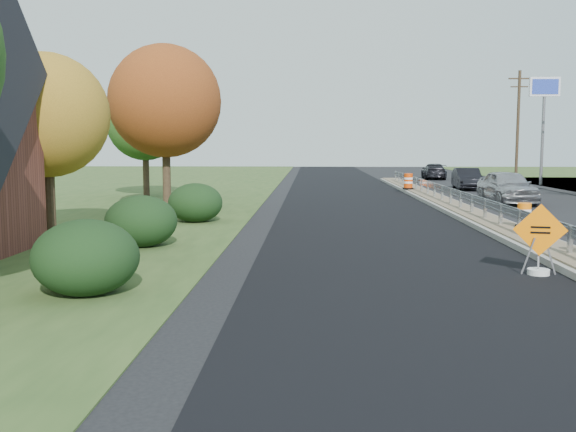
{
  "coord_description": "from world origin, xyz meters",
  "views": [
    {
      "loc": [
        -6.56,
        -18.3,
        2.96
      ],
      "look_at": [
        -7.17,
        -1.58,
        1.1
      ],
      "focal_mm": 40.0,
      "sensor_mm": 36.0,
      "label": 1
    }
  ],
  "objects_px": {
    "car_dark_mid": "(467,179)",
    "car_dark_far": "(434,171)",
    "caution_sign": "(539,257)",
    "barrel_median_mid": "(524,215)",
    "barrel_median_far": "(408,182)",
    "car_silver": "(507,187)"
  },
  "relations": [
    {
      "from": "car_silver",
      "to": "car_dark_mid",
      "type": "relative_size",
      "value": 1.15
    },
    {
      "from": "caution_sign",
      "to": "car_silver",
      "type": "distance_m",
      "value": 18.96
    },
    {
      "from": "car_dark_far",
      "to": "barrel_median_far",
      "type": "bearing_deg",
      "value": 79.27
    },
    {
      "from": "caution_sign",
      "to": "car_dark_far",
      "type": "distance_m",
      "value": 42.06
    },
    {
      "from": "barrel_median_mid",
      "to": "barrel_median_far",
      "type": "relative_size",
      "value": 0.82
    },
    {
      "from": "barrel_median_far",
      "to": "car_dark_mid",
      "type": "xyz_separation_m",
      "value": [
        4.39,
        3.24,
        0.02
      ]
    },
    {
      "from": "car_silver",
      "to": "car_dark_far",
      "type": "distance_m",
      "value": 23.37
    },
    {
      "from": "caution_sign",
      "to": "barrel_median_far",
      "type": "relative_size",
      "value": 1.67
    },
    {
      "from": "car_dark_mid",
      "to": "caution_sign",
      "type": "bearing_deg",
      "value": -96.09
    },
    {
      "from": "barrel_median_mid",
      "to": "car_silver",
      "type": "xyz_separation_m",
      "value": [
        2.85,
        11.4,
        0.23
      ]
    },
    {
      "from": "car_dark_mid",
      "to": "car_dark_far",
      "type": "height_order",
      "value": "car_dark_mid"
    },
    {
      "from": "barrel_median_mid",
      "to": "car_silver",
      "type": "distance_m",
      "value": 11.76
    },
    {
      "from": "barrel_median_far",
      "to": "car_silver",
      "type": "relative_size",
      "value": 0.2
    },
    {
      "from": "caution_sign",
      "to": "barrel_median_far",
      "type": "xyz_separation_m",
      "value": [
        0.82,
        25.37,
        0.28
      ]
    },
    {
      "from": "caution_sign",
      "to": "barrel_median_far",
      "type": "bearing_deg",
      "value": 100.22
    },
    {
      "from": "car_dark_mid",
      "to": "barrel_median_far",
      "type": "bearing_deg",
      "value": -139.37
    },
    {
      "from": "caution_sign",
      "to": "barrel_median_mid",
      "type": "xyz_separation_m",
      "value": [
        1.92,
        6.94,
        0.2
      ]
    },
    {
      "from": "car_silver",
      "to": "car_dark_far",
      "type": "bearing_deg",
      "value": 86.42
    },
    {
      "from": "barrel_median_mid",
      "to": "car_dark_far",
      "type": "bearing_deg",
      "value": 84.17
    },
    {
      "from": "barrel_median_mid",
      "to": "car_dark_far",
      "type": "height_order",
      "value": "car_dark_far"
    },
    {
      "from": "car_dark_mid",
      "to": "car_dark_far",
      "type": "distance_m",
      "value": 13.09
    },
    {
      "from": "barrel_median_far",
      "to": "caution_sign",
      "type": "bearing_deg",
      "value": -91.85
    }
  ]
}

